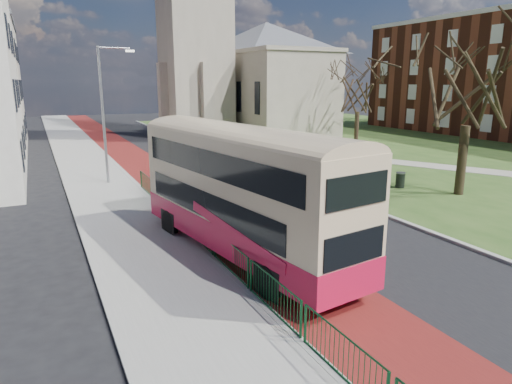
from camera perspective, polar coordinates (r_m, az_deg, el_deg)
ground at (r=14.60m, az=11.53°, el=-11.51°), size 160.00×160.00×0.00m
road_carriageway at (r=32.50m, az=-7.97°, el=2.67°), size 9.00×120.00×0.01m
bus_lane at (r=31.79m, az=-12.60°, el=2.23°), size 3.40×120.00×0.01m
pavement_west at (r=31.17m, az=-19.40°, el=1.65°), size 4.00×120.00×0.12m
kerb_west at (r=31.43m, az=-15.79°, el=2.02°), size 0.25×120.00×0.13m
kerb_east at (r=35.93m, az=-1.96°, el=3.95°), size 0.25×80.00×0.13m
grass_green at (r=47.51m, az=20.66°, el=5.41°), size 40.00×80.00×0.04m
footpath at (r=35.34m, az=27.88°, el=2.17°), size 18.84×32.82×0.03m
pedestrian_railing at (r=16.32m, az=-5.44°, el=-6.43°), size 0.07×24.00×1.12m
gothic_church at (r=53.12m, az=-2.75°, el=21.25°), size 16.38×18.00×40.00m
streetlamp at (r=28.70m, az=-18.33°, el=9.91°), size 2.13×0.18×8.00m
bus at (r=15.90m, az=-1.88°, el=0.70°), size 4.09×11.05×4.52m
winter_tree_near at (r=27.05m, az=25.38°, el=13.76°), size 8.11×8.11×9.73m
winter_tree_far at (r=45.27m, az=12.73°, el=12.99°), size 6.36×6.36×8.37m
litter_bin at (r=28.14m, az=17.59°, el=1.46°), size 0.74×0.74×0.90m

